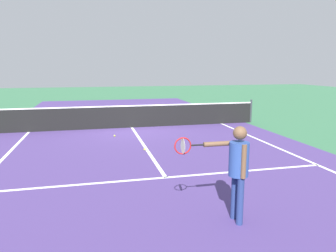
{
  "coord_description": "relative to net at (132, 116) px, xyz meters",
  "views": [
    {
      "loc": [
        -1.57,
        -13.19,
        2.52
      ],
      "look_at": [
        0.34,
        -5.24,
        1.0
      ],
      "focal_mm": 33.56,
      "sensor_mm": 36.0,
      "label": 1
    }
  ],
  "objects": [
    {
      "name": "tennis_ball_near_net",
      "position": [
        -0.85,
        -1.65,
        -0.46
      ],
      "size": [
        0.07,
        0.07,
        0.07
      ],
      "primitive_type": "sphere",
      "color": "#CCE033",
      "rests_on": "ground_plane"
    },
    {
      "name": "tennis_ball_mid_court",
      "position": [
        -0.08,
        -3.85,
        -0.46
      ],
      "size": [
        0.07,
        0.07,
        0.07
      ],
      "primitive_type": "sphere",
      "color": "#CCE033",
      "rests_on": "ground_plane"
    },
    {
      "name": "ground_plane",
      "position": [
        0.0,
        0.0,
        -0.49
      ],
      "size": [
        60.0,
        60.0,
        0.0
      ],
      "primitive_type": "plane",
      "color": "#38724C"
    },
    {
      "name": "line_center_service",
      "position": [
        0.0,
        -3.2,
        -0.49
      ],
      "size": [
        0.1,
        6.4,
        0.01
      ],
      "primitive_type": "cube",
      "color": "white",
      "rests_on": "ground_plane"
    },
    {
      "name": "court_surface_inbounds",
      "position": [
        0.0,
        0.0,
        -0.49
      ],
      "size": [
        10.62,
        24.4,
        0.0
      ],
      "primitive_type": "cube",
      "color": "#4C387A",
      "rests_on": "ground_plane"
    },
    {
      "name": "player_near",
      "position": [
        0.64,
        -8.72,
        0.51
      ],
      "size": [
        1.19,
        0.51,
        1.61
      ],
      "color": "navy",
      "rests_on": "ground_plane"
    },
    {
      "name": "net",
      "position": [
        0.0,
        0.0,
        0.0
      ],
      "size": [
        11.22,
        0.09,
        1.07
      ],
      "color": "#33383D",
      "rests_on": "ground_plane"
    },
    {
      "name": "line_sideline_right",
      "position": [
        4.11,
        -5.95,
        -0.49
      ],
      "size": [
        0.1,
        11.89,
        0.01
      ],
      "primitive_type": "cube",
      "color": "white",
      "rests_on": "ground_plane"
    },
    {
      "name": "line_service_near",
      "position": [
        0.0,
        -6.4,
        -0.49
      ],
      "size": [
        8.22,
        0.1,
        0.01
      ],
      "primitive_type": "cube",
      "color": "white",
      "rests_on": "ground_plane"
    }
  ]
}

